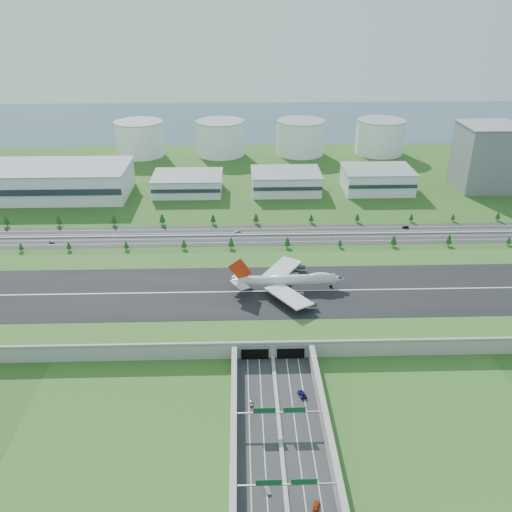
{
  "coord_description": "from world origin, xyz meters",
  "views": [
    {
      "loc": [
        -14.26,
        -260.3,
        157.87
      ],
      "look_at": [
        -5.46,
        35.0,
        12.86
      ],
      "focal_mm": 38.0,
      "sensor_mm": 36.0,
      "label": 1
    }
  ],
  "objects_px": {
    "car_5": "(405,227)",
    "car_7": "(238,231)",
    "car_2": "(302,394)",
    "car_0": "(251,403)",
    "office_tower": "(486,157)",
    "car_3": "(316,505)",
    "fuel_tank_a": "(140,139)",
    "boeing_747": "(288,280)",
    "car_4": "(52,242)",
    "car_1": "(267,489)"
  },
  "relations": [
    {
      "from": "office_tower",
      "to": "boeing_747",
      "type": "relative_size",
      "value": 0.85
    },
    {
      "from": "office_tower",
      "to": "boeing_747",
      "type": "height_order",
      "value": "office_tower"
    },
    {
      "from": "car_3",
      "to": "boeing_747",
      "type": "bearing_deg",
      "value": -72.52
    },
    {
      "from": "office_tower",
      "to": "car_3",
      "type": "distance_m",
      "value": 380.37
    },
    {
      "from": "car_1",
      "to": "car_7",
      "type": "relative_size",
      "value": 1.0
    },
    {
      "from": "fuel_tank_a",
      "to": "car_5",
      "type": "distance_m",
      "value": 306.73
    },
    {
      "from": "car_0",
      "to": "car_1",
      "type": "distance_m",
      "value": 44.44
    },
    {
      "from": "car_1",
      "to": "car_5",
      "type": "height_order",
      "value": "car_5"
    },
    {
      "from": "car_3",
      "to": "office_tower",
      "type": "bearing_deg",
      "value": -102.06
    },
    {
      "from": "car_2",
      "to": "car_5",
      "type": "bearing_deg",
      "value": -134.36
    },
    {
      "from": "fuel_tank_a",
      "to": "car_5",
      "type": "bearing_deg",
      "value": -42.1
    },
    {
      "from": "boeing_747",
      "to": "car_5",
      "type": "bearing_deg",
      "value": 45.0
    },
    {
      "from": "car_4",
      "to": "car_7",
      "type": "distance_m",
      "value": 130.27
    },
    {
      "from": "fuel_tank_a",
      "to": "boeing_747",
      "type": "height_order",
      "value": "fuel_tank_a"
    },
    {
      "from": "boeing_747",
      "to": "car_0",
      "type": "relative_size",
      "value": 16.85
    },
    {
      "from": "car_2",
      "to": "car_4",
      "type": "height_order",
      "value": "car_2"
    },
    {
      "from": "boeing_747",
      "to": "car_4",
      "type": "distance_m",
      "value": 178.29
    },
    {
      "from": "office_tower",
      "to": "car_7",
      "type": "distance_m",
      "value": 237.65
    },
    {
      "from": "car_2",
      "to": "car_0",
      "type": "bearing_deg",
      "value": -4.38
    },
    {
      "from": "fuel_tank_a",
      "to": "boeing_747",
      "type": "xyz_separation_m",
      "value": [
        131.19,
        -307.51,
        -3.79
      ]
    },
    {
      "from": "fuel_tank_a",
      "to": "car_1",
      "type": "bearing_deg",
      "value": -75.39
    },
    {
      "from": "car_1",
      "to": "car_2",
      "type": "bearing_deg",
      "value": 54.78
    },
    {
      "from": "car_0",
      "to": "car_3",
      "type": "distance_m",
      "value": 55.68
    },
    {
      "from": "car_3",
      "to": "car_7",
      "type": "bearing_deg",
      "value": -65.54
    },
    {
      "from": "office_tower",
      "to": "car_2",
      "type": "distance_m",
      "value": 332.26
    },
    {
      "from": "car_4",
      "to": "boeing_747",
      "type": "bearing_deg",
      "value": -107.01
    },
    {
      "from": "car_0",
      "to": "car_7",
      "type": "height_order",
      "value": "car_7"
    },
    {
      "from": "car_3",
      "to": "car_2",
      "type": "bearing_deg",
      "value": -73.2
    },
    {
      "from": "boeing_747",
      "to": "car_2",
      "type": "distance_m",
      "value": 80.58
    },
    {
      "from": "car_2",
      "to": "car_5",
      "type": "xyz_separation_m",
      "value": [
        96.12,
        181.73,
        -0.01
      ]
    },
    {
      "from": "car_2",
      "to": "car_7",
      "type": "height_order",
      "value": "car_2"
    },
    {
      "from": "car_0",
      "to": "office_tower",
      "type": "bearing_deg",
      "value": 50.11
    },
    {
      "from": "fuel_tank_a",
      "to": "car_3",
      "type": "height_order",
      "value": "fuel_tank_a"
    },
    {
      "from": "fuel_tank_a",
      "to": "car_0",
      "type": "relative_size",
      "value": 12.97
    },
    {
      "from": "car_4",
      "to": "car_7",
      "type": "xyz_separation_m",
      "value": [
        129.4,
        15.1,
        -0.03
      ]
    },
    {
      "from": "car_2",
      "to": "car_5",
      "type": "distance_m",
      "value": 205.59
    },
    {
      "from": "car_4",
      "to": "car_5",
      "type": "xyz_separation_m",
      "value": [
        253.21,
        18.94,
        0.09
      ]
    },
    {
      "from": "car_1",
      "to": "car_5",
      "type": "relative_size",
      "value": 0.96
    },
    {
      "from": "fuel_tank_a",
      "to": "car_0",
      "type": "xyz_separation_m",
      "value": [
        109.07,
        -391.8,
        -16.72
      ]
    },
    {
      "from": "car_5",
      "to": "car_7",
      "type": "xyz_separation_m",
      "value": [
        -123.81,
        -3.84,
        -0.12
      ]
    },
    {
      "from": "boeing_747",
      "to": "car_0",
      "type": "xyz_separation_m",
      "value": [
        -22.12,
        -84.3,
        -12.93
      ]
    },
    {
      "from": "car_0",
      "to": "car_4",
      "type": "bearing_deg",
      "value": 126.28
    },
    {
      "from": "car_7",
      "to": "car_5",
      "type": "bearing_deg",
      "value": 86.95
    },
    {
      "from": "car_2",
      "to": "car_3",
      "type": "distance_m",
      "value": 56.36
    },
    {
      "from": "fuel_tank_a",
      "to": "car_3",
      "type": "xyz_separation_m",
      "value": [
        129.96,
        -443.42,
        -16.69
      ]
    },
    {
      "from": "car_7",
      "to": "office_tower",
      "type": "bearing_deg",
      "value": 108.68
    },
    {
      "from": "car_0",
      "to": "car_7",
      "type": "bearing_deg",
      "value": 89.18
    },
    {
      "from": "car_4",
      "to": "car_7",
      "type": "relative_size",
      "value": 0.89
    },
    {
      "from": "boeing_747",
      "to": "car_3",
      "type": "relative_size",
      "value": 13.67
    },
    {
      "from": "fuel_tank_a",
      "to": "car_4",
      "type": "height_order",
      "value": "fuel_tank_a"
    }
  ]
}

